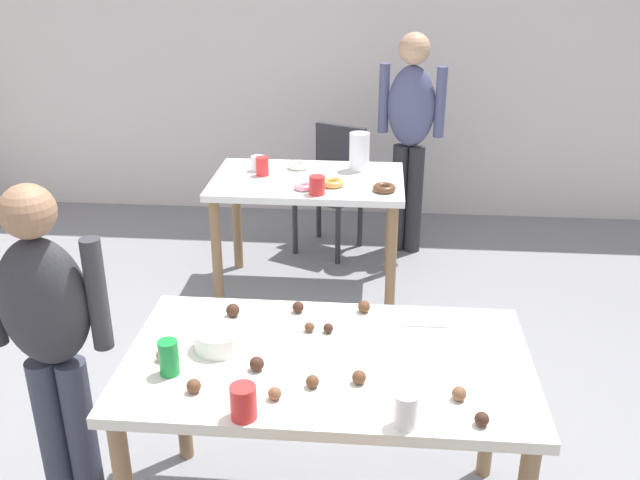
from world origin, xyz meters
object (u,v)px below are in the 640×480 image
(person_adult_far, at_px, (410,126))
(pitcher_far, at_px, (359,152))
(dining_table_far, at_px, (308,195))
(chair_far_table, at_px, (333,181))
(mixing_bowl, at_px, (219,339))
(soda_can, at_px, (169,358))
(person_girl_near, at_px, (50,334))
(dining_table_near, at_px, (327,380))

(person_adult_far, height_order, pitcher_far, person_adult_far)
(dining_table_far, bearing_deg, chair_far_table, 81.49)
(chair_far_table, xyz_separation_m, mixing_bowl, (-0.23, -2.60, 0.29))
(soda_can, bearing_deg, person_adult_far, 72.44)
(dining_table_far, xyz_separation_m, pitcher_far, (0.30, 0.19, 0.22))
(chair_far_table, relative_size, person_girl_near, 0.64)
(chair_far_table, distance_m, soda_can, 2.81)
(mixing_bowl, xyz_separation_m, pitcher_far, (0.42, 2.08, 0.08))
(person_adult_far, bearing_deg, chair_far_table, 178.31)
(mixing_bowl, bearing_deg, chair_far_table, 85.02)
(soda_can, bearing_deg, mixing_bowl, 52.14)
(dining_table_far, relative_size, soda_can, 9.29)
(dining_table_near, distance_m, mixing_bowl, 0.40)
(chair_far_table, height_order, mixing_bowl, chair_far_table)
(person_girl_near, xyz_separation_m, pitcher_far, (1.01, 2.11, 0.07))
(person_adult_far, bearing_deg, dining_table_far, -131.81)
(person_girl_near, relative_size, pitcher_far, 5.86)
(person_girl_near, relative_size, mixing_bowl, 7.83)
(dining_table_far, distance_m, soda_can, 2.08)
(person_girl_near, relative_size, soda_can, 11.06)
(person_girl_near, distance_m, soda_can, 0.48)
(dining_table_near, xyz_separation_m, person_adult_far, (0.36, 2.61, 0.25))
(person_adult_far, xyz_separation_m, soda_can, (-0.87, -2.75, -0.10))
(mixing_bowl, distance_m, pitcher_far, 2.12)
(chair_far_table, xyz_separation_m, pitcher_far, (0.19, -0.52, 0.37))
(dining_table_near, bearing_deg, person_adult_far, 82.14)
(person_adult_far, bearing_deg, pitcher_far, -122.73)
(pitcher_far, bearing_deg, dining_table_far, -147.43)
(dining_table_far, bearing_deg, soda_can, -96.90)
(pitcher_far, bearing_deg, chair_far_table, 110.12)
(person_girl_near, xyz_separation_m, mixing_bowl, (0.59, 0.03, -0.01))
(dining_table_near, height_order, chair_far_table, chair_far_table)
(person_girl_near, bearing_deg, chair_far_table, 72.72)
(dining_table_far, xyz_separation_m, person_adult_far, (0.62, 0.69, 0.27))
(dining_table_far, relative_size, mixing_bowl, 6.58)
(pitcher_far, bearing_deg, person_adult_far, 57.27)
(chair_far_table, bearing_deg, person_girl_near, -107.28)
(person_girl_near, bearing_deg, person_adult_far, 63.00)
(chair_far_table, bearing_deg, dining_table_far, -98.51)
(person_girl_near, bearing_deg, soda_can, -15.81)
(dining_table_far, bearing_deg, person_adult_far, 48.19)
(dining_table_far, distance_m, chair_far_table, 0.73)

